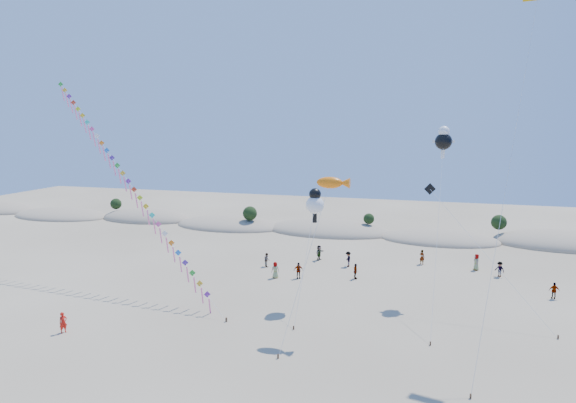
{
  "coord_description": "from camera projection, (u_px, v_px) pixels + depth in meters",
  "views": [
    {
      "loc": [
        13.88,
        -25.03,
        15.87
      ],
      "look_at": [
        2.61,
        14.0,
        9.45
      ],
      "focal_mm": 30.0,
      "sensor_mm": 36.0,
      "label": 1
    }
  ],
  "objects": [
    {
      "name": "ground",
      "position": [
        186.0,
        382.0,
        30.04
      ],
      "size": [
        160.0,
        160.0,
        0.0
      ],
      "primitive_type": "plane",
      "color": "#86765D",
      "rests_on": "ground"
    },
    {
      "name": "cartoon_kite_low",
      "position": [
        315.0,
        203.0,
        42.47
      ],
      "size": [
        1.6,
        7.32,
        10.43
      ],
      "color": "#3F2D1E",
      "rests_on": "ground"
    },
    {
      "name": "cartoon_kite_high",
      "position": [
        444.0,
        140.0,
        44.38
      ],
      "size": [
        2.0,
        13.18,
        15.85
      ],
      "color": "#3F2D1E",
      "rests_on": "ground"
    },
    {
      "name": "fish_kite",
      "position": [
        333.0,
        183.0,
        36.79
      ],
      "size": [
        3.77,
        6.98,
        12.0
      ],
      "color": "#3F2D1E",
      "rests_on": "ground"
    },
    {
      "name": "parafoil_kite",
      "position": [
        536.0,
        6.0,
        33.73
      ],
      "size": [
        5.03,
        11.69,
        25.34
      ],
      "color": "#3F2D1E",
      "rests_on": "ground"
    },
    {
      "name": "dune_ridge",
      "position": [
        335.0,
        231.0,
        72.56
      ],
      "size": [
        145.3,
        11.49,
        5.57
      ],
      "color": "gray",
      "rests_on": "ground"
    },
    {
      "name": "dark_kite",
      "position": [
        459.0,
        223.0,
        41.14
      ],
      "size": [
        10.26,
        6.17,
        10.82
      ],
      "color": "#3F2D1E",
      "rests_on": "ground"
    },
    {
      "name": "flyer_foreground",
      "position": [
        63.0,
        323.0,
        37.14
      ],
      "size": [
        0.62,
        0.71,
        1.65
      ],
      "primitive_type": "imported",
      "rotation": [
        0.0,
        0.0,
        1.1
      ],
      "color": "red",
      "rests_on": "ground"
    },
    {
      "name": "beachgoers",
      "position": [
        372.0,
        264.0,
        52.87
      ],
      "size": [
        29.78,
        10.35,
        1.82
      ],
      "color": "slate",
      "rests_on": "ground"
    },
    {
      "name": "kite_train",
      "position": [
        124.0,
        175.0,
        47.98
      ],
      "size": [
        26.36,
        13.17,
        21.3
      ],
      "color": "#3F2D1E",
      "rests_on": "ground"
    }
  ]
}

